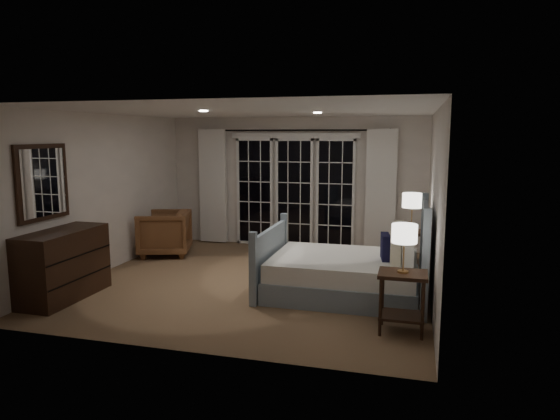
% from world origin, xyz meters
% --- Properties ---
extents(floor, '(5.00, 5.00, 0.00)m').
position_xyz_m(floor, '(0.00, 0.00, 0.00)').
color(floor, brown).
rests_on(floor, ground).
extents(ceiling, '(5.00, 5.00, 0.00)m').
position_xyz_m(ceiling, '(0.00, 0.00, 2.50)').
color(ceiling, white).
rests_on(ceiling, wall_back).
extents(wall_left, '(0.02, 5.00, 2.50)m').
position_xyz_m(wall_left, '(-2.50, 0.00, 1.25)').
color(wall_left, beige).
rests_on(wall_left, floor).
extents(wall_right, '(0.02, 5.00, 2.50)m').
position_xyz_m(wall_right, '(2.50, 0.00, 1.25)').
color(wall_right, beige).
rests_on(wall_right, floor).
extents(wall_back, '(5.00, 0.02, 2.50)m').
position_xyz_m(wall_back, '(0.00, 2.50, 1.25)').
color(wall_back, beige).
rests_on(wall_back, floor).
extents(wall_front, '(5.00, 0.02, 2.50)m').
position_xyz_m(wall_front, '(0.00, -2.50, 1.25)').
color(wall_front, beige).
rests_on(wall_front, floor).
extents(french_doors, '(2.50, 0.04, 2.20)m').
position_xyz_m(french_doors, '(0.00, 2.46, 1.09)').
color(french_doors, black).
rests_on(french_doors, wall_back).
extents(curtain_rod, '(3.50, 0.03, 0.03)m').
position_xyz_m(curtain_rod, '(0.00, 2.40, 2.25)').
color(curtain_rod, black).
rests_on(curtain_rod, wall_back).
extents(curtain_left, '(0.55, 0.10, 2.25)m').
position_xyz_m(curtain_left, '(-1.65, 2.38, 1.15)').
color(curtain_left, white).
rests_on(curtain_left, curtain_rod).
extents(curtain_right, '(0.55, 0.10, 2.25)m').
position_xyz_m(curtain_right, '(1.65, 2.38, 1.15)').
color(curtain_right, white).
rests_on(curtain_right, curtain_rod).
extents(downlight_a, '(0.12, 0.12, 0.01)m').
position_xyz_m(downlight_a, '(0.80, 0.60, 2.49)').
color(downlight_a, white).
rests_on(downlight_a, ceiling).
extents(downlight_b, '(0.12, 0.12, 0.01)m').
position_xyz_m(downlight_b, '(-0.60, -0.40, 2.49)').
color(downlight_b, white).
rests_on(downlight_b, ceiling).
extents(bed, '(2.15, 1.54, 1.25)m').
position_xyz_m(bed, '(1.42, -0.25, 0.32)').
color(bed, gray).
rests_on(bed, floor).
extents(nightstand_left, '(0.53, 0.42, 0.68)m').
position_xyz_m(nightstand_left, '(2.15, -1.41, 0.45)').
color(nightstand_left, black).
rests_on(nightstand_left, floor).
extents(nightstand_right, '(0.53, 0.42, 0.69)m').
position_xyz_m(nightstand_right, '(2.22, 1.03, 0.46)').
color(nightstand_right, black).
rests_on(nightstand_right, floor).
extents(lamp_left, '(0.28, 0.28, 0.54)m').
position_xyz_m(lamp_left, '(2.15, -1.41, 1.11)').
color(lamp_left, '#B18146').
rests_on(lamp_left, nightstand_left).
extents(lamp_right, '(0.31, 0.31, 0.59)m').
position_xyz_m(lamp_right, '(2.22, 1.03, 1.16)').
color(lamp_right, '#B18146').
rests_on(lamp_right, nightstand_right).
extents(armchair, '(1.12, 1.10, 0.81)m').
position_xyz_m(armchair, '(-2.10, 1.15, 0.41)').
color(armchair, brown).
rests_on(armchair, floor).
extents(dresser, '(0.55, 1.30, 0.92)m').
position_xyz_m(dresser, '(-2.23, -1.39, 0.46)').
color(dresser, black).
rests_on(dresser, floor).
extents(mirror, '(0.05, 0.85, 1.00)m').
position_xyz_m(mirror, '(-2.47, -1.39, 1.55)').
color(mirror, black).
rests_on(mirror, wall_left).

